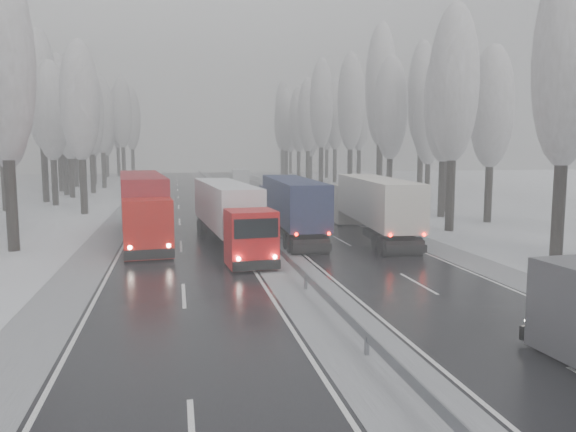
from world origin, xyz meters
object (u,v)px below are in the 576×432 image
object	(u,v)px
box_truck_distant	(240,178)
truck_red_white	(228,210)
truck_red_red	(142,202)
truck_cream_box	(372,203)
truck_blue_box	(290,203)

from	to	relation	value
box_truck_distant	truck_red_white	bearing A→B (deg)	-93.33
truck_red_white	truck_red_red	distance (m)	6.58
box_truck_distant	truck_red_white	world-z (taller)	truck_red_white
truck_cream_box	truck_red_white	distance (m)	10.20
truck_blue_box	truck_cream_box	world-z (taller)	truck_cream_box
truck_cream_box	truck_red_white	xyz separation A→B (m)	(-10.06, -1.69, -0.12)
truck_blue_box	box_truck_distant	bearing A→B (deg)	89.34
truck_blue_box	truck_red_red	distance (m)	10.00
truck_blue_box	truck_cream_box	xyz separation A→B (m)	(5.45, -1.59, 0.05)
truck_blue_box	truck_red_red	world-z (taller)	truck_red_red
truck_cream_box	truck_red_red	distance (m)	15.58
truck_cream_box	truck_red_red	xyz separation A→B (m)	(-15.44, 2.07, 0.13)
box_truck_distant	truck_red_red	bearing A→B (deg)	-99.87
truck_cream_box	box_truck_distant	distance (m)	51.83
box_truck_distant	truck_red_red	xyz separation A→B (m)	(-12.22, -49.65, 1.09)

